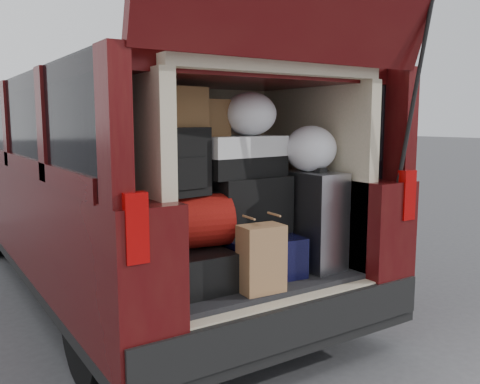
# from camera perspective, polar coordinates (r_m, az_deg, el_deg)

# --- Properties ---
(ground) EXTENTS (80.00, 80.00, 0.00)m
(ground) POSITION_cam_1_polar(r_m,az_deg,el_deg) (3.18, 1.92, -19.41)
(ground) COLOR #3B3B3E
(ground) RESTS_ON ground
(minivan) EXTENTS (1.90, 5.35, 2.77)m
(minivan) POSITION_cam_1_polar(r_m,az_deg,el_deg) (4.50, -11.77, 0.78)
(minivan) COLOR black
(minivan) RESTS_ON ground
(load_floor) EXTENTS (1.24, 1.05, 0.55)m
(load_floor) POSITION_cam_1_polar(r_m,az_deg,el_deg) (3.27, -0.91, -13.28)
(load_floor) COLOR black
(load_floor) RESTS_ON ground
(black_hardshell) EXTENTS (0.39, 0.54, 0.21)m
(black_hardshell) POSITION_cam_1_polar(r_m,az_deg,el_deg) (2.86, -6.08, -8.39)
(black_hardshell) COLOR black
(black_hardshell) RESTS_ON load_floor
(navy_hardshell) EXTENTS (0.50, 0.58, 0.24)m
(navy_hardshell) POSITION_cam_1_polar(r_m,az_deg,el_deg) (3.10, 1.46, -6.84)
(navy_hardshell) COLOR black
(navy_hardshell) RESTS_ON load_floor
(silver_roller) EXTENTS (0.27, 0.42, 0.60)m
(silver_roller) POSITION_cam_1_polar(r_m,az_deg,el_deg) (3.20, 8.08, -3.11)
(silver_roller) COLOR silver
(silver_roller) RESTS_ON load_floor
(kraft_bag) EXTENTS (0.24, 0.16, 0.36)m
(kraft_bag) POSITION_cam_1_polar(r_m,az_deg,el_deg) (2.74, 2.41, -7.48)
(kraft_bag) COLOR #A7734B
(kraft_bag) RESTS_ON load_floor
(red_duffel) EXTENTS (0.50, 0.37, 0.30)m
(red_duffel) POSITION_cam_1_polar(r_m,az_deg,el_deg) (2.81, -5.85, -3.33)
(red_duffel) COLOR maroon
(red_duffel) RESTS_ON black_hardshell
(black_soft_case) EXTENTS (0.49, 0.31, 0.35)m
(black_soft_case) POSITION_cam_1_polar(r_m,az_deg,el_deg) (3.05, 0.90, -1.47)
(black_soft_case) COLOR black
(black_soft_case) RESTS_ON navy_hardshell
(backpack) EXTENTS (0.28, 0.19, 0.37)m
(backpack) POSITION_cam_1_polar(r_m,az_deg,el_deg) (2.74, -6.31, 3.38)
(backpack) COLOR black
(backpack) RESTS_ON red_duffel
(twotone_duffel) EXTENTS (0.57, 0.34, 0.24)m
(twotone_duffel) POSITION_cam_1_polar(r_m,az_deg,el_deg) (3.01, -0.02, 4.01)
(twotone_duffel) COLOR silver
(twotone_duffel) RESTS_ON black_soft_case
(grocery_sack_lower) EXTENTS (0.26, 0.22, 0.21)m
(grocery_sack_lower) POSITION_cam_1_polar(r_m,az_deg,el_deg) (2.78, -6.64, 9.44)
(grocery_sack_lower) COLOR brown
(grocery_sack_lower) RESTS_ON backpack
(grocery_sack_upper) EXTENTS (0.23, 0.20, 0.21)m
(grocery_sack_upper) POSITION_cam_1_polar(r_m,az_deg,el_deg) (2.96, -3.66, 8.30)
(grocery_sack_upper) COLOR brown
(grocery_sack_upper) RESTS_ON twotone_duffel
(plastic_bag_center) EXTENTS (0.35, 0.33, 0.26)m
(plastic_bag_center) POSITION_cam_1_polar(r_m,az_deg,el_deg) (3.03, 1.12, 8.76)
(plastic_bag_center) COLOR white
(plastic_bag_center) RESTS_ON twotone_duffel
(plastic_bag_right) EXTENTS (0.36, 0.34, 0.28)m
(plastic_bag_right) POSITION_cam_1_polar(r_m,az_deg,el_deg) (3.16, 7.95, 4.83)
(plastic_bag_right) COLOR white
(plastic_bag_right) RESTS_ON silver_roller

